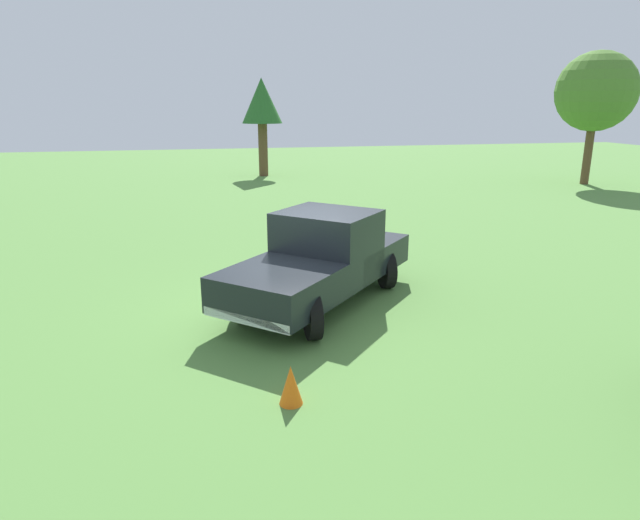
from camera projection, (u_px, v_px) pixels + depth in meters
name	position (u px, v px, depth m)	size (l,w,h in m)	color
ground_plane	(292.00, 308.00, 10.75)	(80.00, 80.00, 0.00)	#54843D
pickup_truck	(323.00, 256.00, 10.89)	(4.81, 4.65, 1.83)	black
tree_back_left	(262.00, 104.00, 29.34)	(2.18, 2.18, 5.20)	brown
tree_far_center	(596.00, 92.00, 26.08)	(3.75, 3.75, 6.30)	brown
traffic_cone	(291.00, 385.00, 7.27)	(0.32, 0.32, 0.55)	orange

